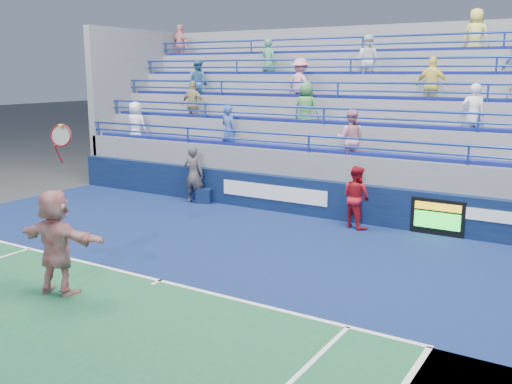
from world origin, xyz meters
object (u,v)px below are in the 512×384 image
Objects in this scene: serve_speed_board at (438,217)px; judge_chair at (205,195)px; tennis_player at (56,242)px; line_judge at (194,175)px; ball_girl at (356,197)px.

judge_chair is at bearing -178.96° from serve_speed_board.
tennis_player reaches higher than judge_chair.
line_judge is (-2.57, 7.55, -0.10)m from tennis_player.
serve_speed_board is 1.65× the size of judge_chair.
serve_speed_board is 9.43m from tennis_player.
line_judge is at bearing -149.46° from judge_chair.
judge_chair is (-7.41, -0.13, -0.21)m from serve_speed_board.
serve_speed_board is 0.81× the size of ball_girl.
ball_girl is at bearing 67.59° from tennis_player.
tennis_player is (-5.16, -7.87, 0.54)m from serve_speed_board.
line_judge is 1.08× the size of ball_girl.
judge_chair is at bearing -160.47° from line_judge.
line_judge reaches higher than judge_chair.
ball_girl reaches higher than serve_speed_board.
judge_chair is at bearing 19.95° from ball_girl.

